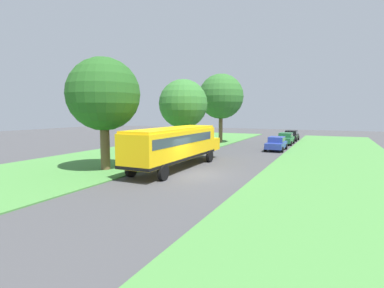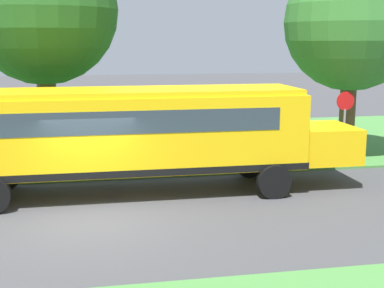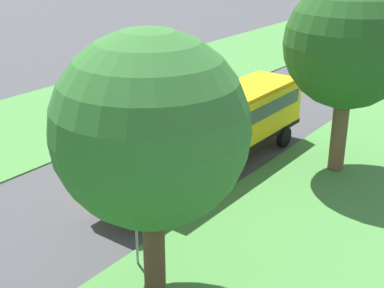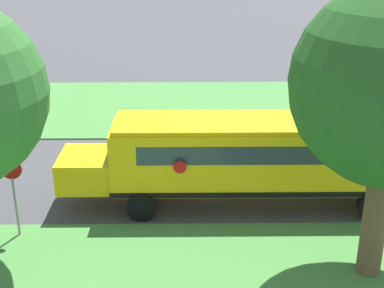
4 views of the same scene
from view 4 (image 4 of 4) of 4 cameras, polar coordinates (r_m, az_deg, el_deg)
The scene contains 4 objects.
ground_plane at distance 22.06m, azimuth 9.21°, elevation -3.23°, with size 120.00×120.00×0.00m, color #424244.
grass_far_side at distance 30.35m, azimuth 6.48°, elevation 4.05°, with size 10.00×80.00×0.07m, color #47843D.
school_bus at distance 18.98m, azimuth 6.61°, elevation -1.00°, with size 2.85×12.42×3.16m.
stop_sign at distance 17.69m, azimuth -18.50°, elevation -4.51°, with size 0.08×0.68×2.74m.
Camera 4 is at (-19.67, 3.77, 9.26)m, focal length 50.00 mm.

